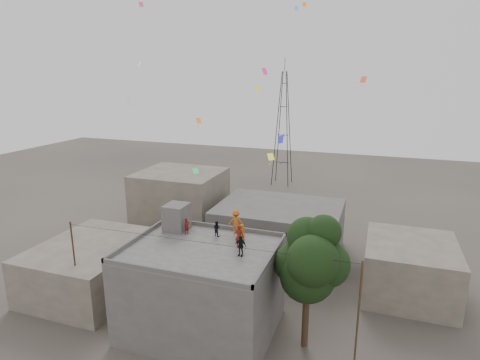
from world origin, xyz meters
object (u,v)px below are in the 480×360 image
(tree, at_px, (311,262))
(transmission_tower, at_px, (283,129))
(stair_head_box, at_px, (177,217))
(person_dark_adult, at_px, (240,246))
(person_red_adult, at_px, (239,236))

(tree, xyz_separation_m, transmission_tower, (-11.37, 39.40, 2.97))
(stair_head_box, height_order, tree, tree)
(stair_head_box, height_order, person_dark_adult, stair_head_box)
(stair_head_box, relative_size, tree, 0.22)
(stair_head_box, xyz_separation_m, transmission_tower, (-0.80, 37.40, 1.97))
(person_red_adult, bearing_deg, stair_head_box, -17.26)
(person_red_adult, distance_m, person_dark_adult, 1.26)
(stair_head_box, bearing_deg, transmission_tower, 91.23)
(transmission_tower, xyz_separation_m, person_red_adult, (6.38, -38.92, -2.14))
(tree, relative_size, person_red_adult, 5.46)
(person_dark_adult, bearing_deg, stair_head_box, 159.53)
(person_red_adult, bearing_deg, tree, 172.53)
(person_red_adult, bearing_deg, person_dark_adult, 111.25)
(tree, xyz_separation_m, person_red_adult, (-4.99, 0.48, 0.83))
(tree, distance_m, transmission_tower, 41.12)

